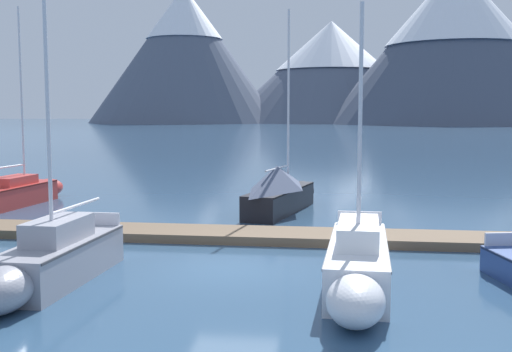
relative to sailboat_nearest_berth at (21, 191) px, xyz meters
name	(u,v)px	position (x,y,z in m)	size (l,w,h in m)	color
ground_plane	(233,268)	(11.88, -11.11, -0.60)	(700.00, 700.00, 0.00)	#2D4C6B
mountain_west_summit	(185,53)	(-41.19, 217.81, 26.78)	(75.00, 75.00, 52.91)	#4C566B
mountain_central_massif	(331,69)	(16.24, 234.04, 21.14)	(88.74, 88.74, 41.15)	#4C566B
mountain_shoulder_ridge	(455,40)	(60.04, 206.83, 29.44)	(93.13, 93.13, 56.60)	#424C60
dock	(250,235)	(11.88, -7.11, -0.46)	(28.80, 2.88, 0.30)	brown
sailboat_nearest_berth	(21,191)	(0.00, 0.00, 0.00)	(2.13, 6.84, 9.31)	#B2332D
sailboat_mid_dock_port	(50,260)	(7.61, -13.50, 0.07)	(1.78, 6.28, 8.79)	#93939E
sailboat_mid_dock_starboard	(281,189)	(12.54, -0.93, 0.39)	(3.11, 7.43, 8.91)	black
sailboat_far_berth	(358,264)	(15.28, -13.00, 0.06)	(1.83, 7.26, 7.01)	white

